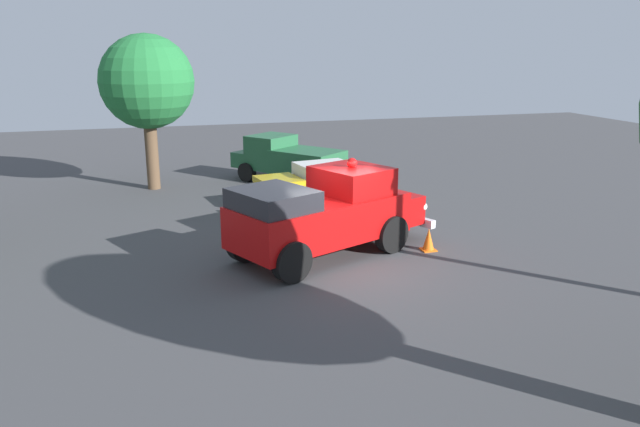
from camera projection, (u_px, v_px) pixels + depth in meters
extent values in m
plane|color=#424244|center=(341.00, 261.00, 16.71)|extent=(60.00, 60.00, 0.00)
cylinder|color=black|center=(343.00, 219.00, 18.80)|extent=(0.72, 1.08, 1.04)
cylinder|color=black|center=(392.00, 234.00, 17.33)|extent=(0.72, 1.08, 1.04)
cylinder|color=black|center=(245.00, 243.00, 16.60)|extent=(0.72, 1.08, 1.04)
cylinder|color=black|center=(292.00, 262.00, 15.13)|extent=(0.72, 1.08, 1.04)
cube|color=#B70C0C|center=(320.00, 219.00, 16.83)|extent=(3.93, 5.33, 1.10)
cube|color=#B70C0C|center=(393.00, 207.00, 18.65)|extent=(1.97, 1.54, 0.84)
cube|color=#B70C0C|center=(352.00, 181.00, 17.31)|extent=(2.43, 2.33, 0.76)
cube|color=#232328|center=(273.00, 201.00, 15.66)|extent=(2.49, 2.36, 0.60)
cube|color=silver|center=(403.00, 204.00, 18.94)|extent=(1.36, 0.70, 0.64)
cube|color=silver|center=(405.00, 217.00, 19.11)|extent=(2.12, 1.10, 0.24)
sphere|color=white|center=(384.00, 197.00, 19.49)|extent=(0.34, 0.34, 0.26)
sphere|color=white|center=(423.00, 207.00, 18.34)|extent=(0.34, 0.34, 0.26)
sphere|color=red|center=(352.00, 163.00, 17.18)|extent=(0.37, 0.37, 0.28)
cylinder|color=black|center=(288.00, 204.00, 21.32)|extent=(0.36, 0.71, 0.68)
cylinder|color=black|center=(271.00, 194.00, 22.75)|extent=(0.36, 0.71, 0.68)
cylinder|color=black|center=(363.00, 195.00, 22.51)|extent=(0.36, 0.71, 0.68)
cylinder|color=black|center=(342.00, 186.00, 23.94)|extent=(0.36, 0.71, 0.68)
cube|color=gold|center=(317.00, 187.00, 22.56)|extent=(2.43, 4.43, 0.64)
cube|color=gold|center=(279.00, 181.00, 21.87)|extent=(1.84, 1.64, 0.20)
cube|color=white|center=(324.00, 171.00, 22.53)|extent=(1.84, 2.12, 0.56)
cube|color=silver|center=(260.00, 199.00, 21.72)|extent=(1.90, 0.45, 0.20)
cylinder|color=black|center=(247.00, 172.00, 26.24)|extent=(0.80, 0.71, 0.80)
cylinder|color=black|center=(274.00, 166.00, 27.62)|extent=(0.80, 0.71, 0.80)
cylinder|color=black|center=(306.00, 181.00, 24.50)|extent=(0.80, 0.71, 0.80)
cylinder|color=black|center=(332.00, 174.00, 25.88)|extent=(0.80, 0.71, 0.80)
cube|color=#235B38|center=(307.00, 162.00, 25.38)|extent=(3.30, 3.16, 1.00)
cube|color=#235B38|center=(271.00, 152.00, 26.38)|extent=(2.29, 2.34, 1.40)
cube|color=#235B38|center=(252.00, 158.00, 27.10)|extent=(1.76, 1.89, 0.64)
cylinder|color=#B7BABF|center=(292.00, 217.00, 20.10)|extent=(0.03, 0.03, 0.44)
cylinder|color=#B7BABF|center=(278.00, 218.00, 20.00)|extent=(0.03, 0.03, 0.44)
cylinder|color=#B7BABF|center=(289.00, 214.00, 20.51)|extent=(0.03, 0.03, 0.44)
cylinder|color=#B7BABF|center=(276.00, 215.00, 20.42)|extent=(0.03, 0.03, 0.44)
cube|color=orange|center=(284.00, 209.00, 20.19)|extent=(0.51, 0.51, 0.04)
cube|color=orange|center=(282.00, 199.00, 20.35)|extent=(0.07, 0.48, 0.56)
cube|color=#B7BABF|center=(291.00, 204.00, 20.20)|extent=(0.44, 0.06, 0.03)
cube|color=#B7BABF|center=(276.00, 205.00, 20.10)|extent=(0.44, 0.06, 0.03)
cylinder|color=#B7BABF|center=(389.00, 224.00, 19.38)|extent=(0.04, 0.04, 0.44)
cylinder|color=#B7BABF|center=(395.00, 221.00, 19.73)|extent=(0.04, 0.04, 0.44)
cylinder|color=#B7BABF|center=(402.00, 226.00, 19.14)|extent=(0.04, 0.04, 0.44)
cylinder|color=#B7BABF|center=(408.00, 223.00, 19.49)|extent=(0.04, 0.04, 0.44)
cube|color=#B21E1E|center=(399.00, 216.00, 19.37)|extent=(0.68, 0.68, 0.04)
cube|color=#B21E1E|center=(406.00, 208.00, 19.17)|extent=(0.34, 0.39, 0.56)
cube|color=#B7BABF|center=(395.00, 213.00, 19.14)|extent=(0.36, 0.31, 0.03)
cube|color=#B7BABF|center=(402.00, 209.00, 19.52)|extent=(0.36, 0.31, 0.03)
cylinder|color=#383842|center=(288.00, 218.00, 20.02)|extent=(0.14, 0.14, 0.45)
cylinder|color=#383842|center=(282.00, 218.00, 19.98)|extent=(0.14, 0.14, 0.45)
cube|color=#383842|center=(287.00, 208.00, 20.10)|extent=(0.45, 0.17, 0.13)
cube|color=#383842|center=(281.00, 208.00, 20.06)|extent=(0.45, 0.17, 0.13)
cube|color=gold|center=(283.00, 198.00, 20.19)|extent=(0.24, 0.41, 0.54)
sphere|color=brown|center=(283.00, 187.00, 20.07)|extent=(0.23, 0.23, 0.22)
cylinder|color=brown|center=(152.00, 152.00, 24.70)|extent=(0.50, 0.50, 2.93)
sphere|color=#216F35|center=(147.00, 82.00, 23.98)|extent=(3.61, 3.61, 3.61)
cube|color=orange|center=(428.00, 250.00, 17.60)|extent=(0.40, 0.40, 0.04)
cone|color=orange|center=(429.00, 239.00, 17.52)|extent=(0.32, 0.32, 0.60)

